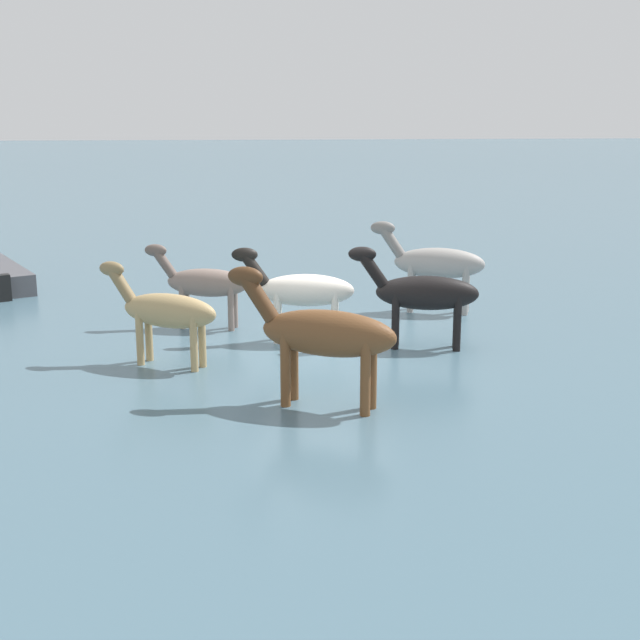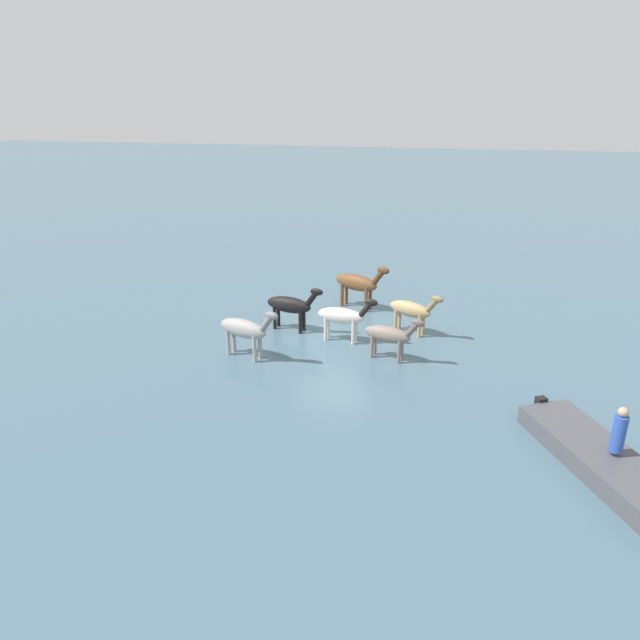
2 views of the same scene
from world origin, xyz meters
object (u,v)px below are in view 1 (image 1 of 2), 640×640
(horse_gray_outer, at_px, (435,263))
(horse_dun_straggler, at_px, (422,293))
(horse_pinto_flank, at_px, (166,311))
(horse_lead, at_px, (204,283))
(horse_dark_mare, at_px, (322,333))
(horse_chestnut_trailing, at_px, (302,291))

(horse_gray_outer, relative_size, horse_dun_straggler, 1.02)
(horse_pinto_flank, bearing_deg, horse_lead, -75.78)
(horse_gray_outer, distance_m, horse_lead, 4.99)
(horse_gray_outer, bearing_deg, horse_dun_straggler, 91.50)
(horse_dark_mare, bearing_deg, horse_dun_straggler, -100.25)
(horse_lead, bearing_deg, horse_gray_outer, -153.17)
(horse_pinto_flank, height_order, horse_dark_mare, horse_dark_mare)
(horse_chestnut_trailing, height_order, horse_gray_outer, horse_gray_outer)
(horse_pinto_flank, xyz_separation_m, horse_dun_straggler, (0.75, -4.60, 0.06))
(horse_gray_outer, bearing_deg, horse_pinto_flank, 51.28)
(horse_pinto_flank, bearing_deg, horse_gray_outer, -120.58)
(horse_dun_straggler, xyz_separation_m, horse_dark_mare, (-3.09, 2.11, 0.10))
(horse_pinto_flank, distance_m, horse_dark_mare, 3.43)
(horse_chestnut_trailing, height_order, horse_dark_mare, horse_dark_mare)
(horse_lead, relative_size, horse_dark_mare, 0.84)
(horse_dun_straggler, bearing_deg, horse_pinto_flank, 20.93)
(horse_dun_straggler, xyz_separation_m, horse_lead, (1.83, 4.06, -0.11))
(horse_chestnut_trailing, relative_size, horse_dark_mare, 0.90)
(horse_dark_mare, bearing_deg, horse_lead, -44.35)
(horse_lead, bearing_deg, horse_chestnut_trailing, 162.51)
(horse_dun_straggler, height_order, horse_dark_mare, horse_dark_mare)
(horse_dun_straggler, height_order, horse_lead, horse_dun_straggler)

